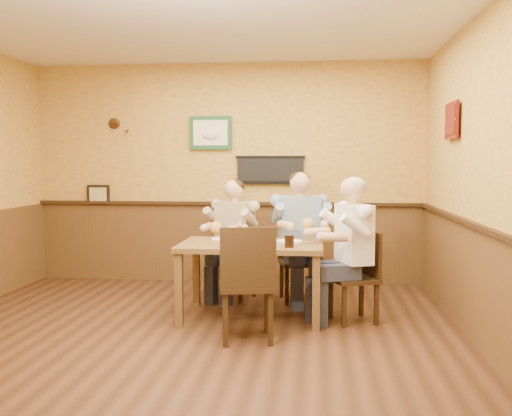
{
  "coord_description": "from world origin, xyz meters",
  "views": [
    {
      "loc": [
        1.15,
        -4.74,
        1.54
      ],
      "look_at": [
        0.56,
        0.75,
        1.1
      ],
      "focal_mm": 40.0,
      "sensor_mm": 36.0,
      "label": 1
    }
  ],
  "objects": [
    {
      "name": "hot_sauce_bottle",
      "position": [
        0.4,
        0.77,
        0.85
      ],
      "size": [
        0.06,
        0.06,
        0.19
      ],
      "primitive_type": "cylinder",
      "rotation": [
        0.0,
        0.0,
        0.21
      ],
      "color": "red",
      "rests_on": "dining_table"
    },
    {
      "name": "chair_right_end",
      "position": [
        1.51,
        0.75,
        0.44
      ],
      "size": [
        0.53,
        0.53,
        0.88
      ],
      "primitive_type": null,
      "rotation": [
        0.0,
        0.0,
        -1.21
      ],
      "color": "#332110",
      "rests_on": "ground"
    },
    {
      "name": "room",
      "position": [
        0.13,
        0.17,
        1.69
      ],
      "size": [
        5.02,
        5.03,
        2.81
      ],
      "color": "#341D0F",
      "rests_on": "ground"
    },
    {
      "name": "chair_back_right",
      "position": [
        0.96,
        1.55,
        0.45
      ],
      "size": [
        0.5,
        0.5,
        0.9
      ],
      "primitive_type": null,
      "rotation": [
        0.0,
        0.0,
        0.23
      ],
      "color": "#332110",
      "rests_on": "ground"
    },
    {
      "name": "diner_tan_shirt",
      "position": [
        0.24,
        1.6,
        0.61
      ],
      "size": [
        0.73,
        0.73,
        1.21
      ],
      "primitive_type": null,
      "rotation": [
        0.0,
        0.0,
        -0.38
      ],
      "color": "tan",
      "rests_on": "ground"
    },
    {
      "name": "salt_shaker",
      "position": [
        0.39,
        0.79,
        0.79
      ],
      "size": [
        0.04,
        0.04,
        0.09
      ],
      "primitive_type": "cylinder",
      "rotation": [
        0.0,
        0.0,
        -0.02
      ],
      "color": "silver",
      "rests_on": "dining_table"
    },
    {
      "name": "pepper_shaker",
      "position": [
        0.49,
        0.78,
        0.8
      ],
      "size": [
        0.05,
        0.05,
        0.1
      ],
      "primitive_type": "cylinder",
      "rotation": [
        0.0,
        0.0,
        -0.29
      ],
      "color": "black",
      "rests_on": "dining_table"
    },
    {
      "name": "plate_far_right",
      "position": [
        0.88,
        0.9,
        0.76
      ],
      "size": [
        0.32,
        0.32,
        0.02
      ],
      "primitive_type": "cylinder",
      "rotation": [
        0.0,
        0.0,
        -0.34
      ],
      "color": "white",
      "rests_on": "dining_table"
    },
    {
      "name": "water_glass_left",
      "position": [
        0.28,
        0.57,
        0.82
      ],
      "size": [
        0.11,
        0.11,
        0.13
      ],
      "primitive_type": "cylinder",
      "rotation": [
        0.0,
        0.0,
        0.25
      ],
      "color": "white",
      "rests_on": "dining_table"
    },
    {
      "name": "diner_white_elder",
      "position": [
        1.51,
        0.75,
        0.63
      ],
      "size": [
        0.75,
        0.75,
        1.26
      ],
      "primitive_type": null,
      "rotation": [
        0.0,
        0.0,
        -1.21
      ],
      "color": "white",
      "rests_on": "ground"
    },
    {
      "name": "chair_back_left",
      "position": [
        0.24,
        1.6,
        0.43
      ],
      "size": [
        0.51,
        0.51,
        0.85
      ],
      "primitive_type": null,
      "rotation": [
        0.0,
        0.0,
        -0.38
      ],
      "color": "#332110",
      "rests_on": "ground"
    },
    {
      "name": "water_glass_mid",
      "position": [
        0.62,
        0.56,
        0.82
      ],
      "size": [
        0.1,
        0.1,
        0.13
      ],
      "primitive_type": "cylinder",
      "rotation": [
        0.0,
        0.0,
        0.17
      ],
      "color": "white",
      "rests_on": "dining_table"
    },
    {
      "name": "diner_blue_polo",
      "position": [
        0.96,
        1.55,
        0.65
      ],
      "size": [
        0.72,
        0.72,
        1.29
      ],
      "primitive_type": null,
      "rotation": [
        0.0,
        0.0,
        0.23
      ],
      "color": "#7A92B7",
      "rests_on": "ground"
    },
    {
      "name": "cola_tumbler",
      "position": [
        0.9,
        0.54,
        0.81
      ],
      "size": [
        0.12,
        0.12,
        0.12
      ],
      "primitive_type": "cylinder",
      "rotation": [
        0.0,
        0.0,
        0.38
      ],
      "color": "black",
      "rests_on": "dining_table"
    },
    {
      "name": "plate_far_left",
      "position": [
        0.2,
        1.01,
        0.76
      ],
      "size": [
        0.29,
        0.29,
        0.02
      ],
      "primitive_type": "cylinder",
      "rotation": [
        0.0,
        0.0,
        -0.16
      ],
      "color": "silver",
      "rests_on": "dining_table"
    },
    {
      "name": "chair_near_side",
      "position": [
        0.56,
        0.09,
        0.51
      ],
      "size": [
        0.54,
        0.54,
        1.01
      ],
      "primitive_type": null,
      "rotation": [
        0.0,
        0.0,
        3.32
      ],
      "color": "#332110",
      "rests_on": "ground"
    },
    {
      "name": "dining_table",
      "position": [
        0.51,
        0.8,
        0.66
      ],
      "size": [
        1.4,
        0.9,
        0.75
      ],
      "color": "brown",
      "rests_on": "ground"
    }
  ]
}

